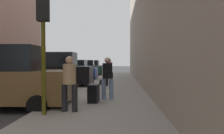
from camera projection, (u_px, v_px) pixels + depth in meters
name	position (u px, v px, depth m)	size (l,w,h in m)	color
sidewalk	(103.00, 100.00, 9.14)	(4.00, 40.00, 0.15)	gray
parked_bronze_suv	(6.00, 80.00, 7.75)	(4.64, 2.15, 2.25)	brown
parked_black_suv	(56.00, 71.00, 13.89)	(4.62, 2.10, 2.25)	black
parked_blue_sedan	(73.00, 71.00, 18.86)	(4.25, 2.15, 1.79)	navy
parked_dark_green_sedan	(84.00, 69.00, 24.35)	(4.25, 2.16, 1.79)	#193828
parked_gray_coupe	(91.00, 67.00, 29.94)	(4.25, 2.15, 1.79)	slate
fire_hydrant	(91.00, 76.00, 16.90)	(0.42, 0.22, 0.70)	red
traffic_light	(43.00, 25.00, 6.27)	(0.32, 0.32, 3.60)	#514C0F
pedestrian_in_jeans	(107.00, 76.00, 8.87)	(0.53, 0.47, 1.71)	#728CB2
pedestrian_in_tan_coat	(70.00, 81.00, 6.71)	(0.51, 0.42, 1.71)	black
pedestrian_in_red_jacket	(109.00, 71.00, 13.66)	(0.53, 0.49, 1.71)	black
rolling_suitcase	(94.00, 93.00, 8.20)	(0.41, 0.59, 1.04)	black
duffel_bag	(102.00, 82.00, 14.54)	(0.32, 0.44, 0.28)	black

